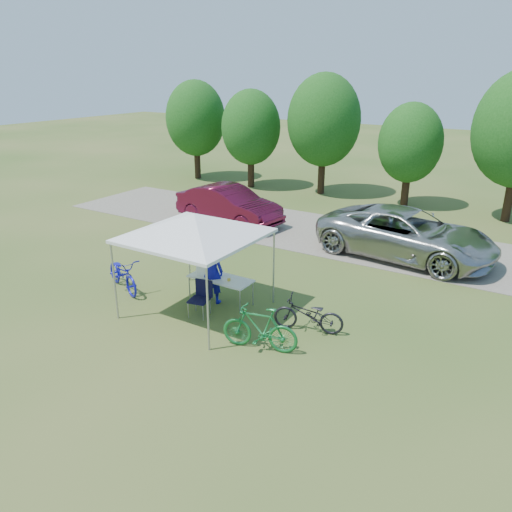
{
  "coord_description": "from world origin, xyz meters",
  "views": [
    {
      "loc": [
        7.82,
        -9.57,
        6.17
      ],
      "look_at": [
        0.61,
        2.0,
        1.06
      ],
      "focal_mm": 35.0,
      "sensor_mm": 36.0,
      "label": 1
    }
  ],
  "objects_px": {
    "folding_table": "(221,279)",
    "folding_chair": "(201,295)",
    "minivan": "(406,234)",
    "bike_dark": "(308,315)",
    "cyclist": "(212,270)",
    "bike_green": "(260,328)",
    "sedan": "(229,205)",
    "cooler": "(206,268)",
    "bike_blue": "(123,274)"
  },
  "relations": [
    {
      "from": "folding_chair",
      "to": "bike_green",
      "type": "height_order",
      "value": "bike_green"
    },
    {
      "from": "cyclist",
      "to": "bike_green",
      "type": "xyz_separation_m",
      "value": [
        2.47,
        -1.48,
        -0.4
      ]
    },
    {
      "from": "bike_blue",
      "to": "cyclist",
      "type": "bearing_deg",
      "value": -52.85
    },
    {
      "from": "folding_chair",
      "to": "bike_green",
      "type": "relative_size",
      "value": 0.53
    },
    {
      "from": "cooler",
      "to": "bike_blue",
      "type": "bearing_deg",
      "value": -161.85
    },
    {
      "from": "bike_blue",
      "to": "bike_green",
      "type": "xyz_separation_m",
      "value": [
        5.21,
        -0.75,
        0.04
      ]
    },
    {
      "from": "cyclist",
      "to": "sedan",
      "type": "height_order",
      "value": "cyclist"
    },
    {
      "from": "bike_blue",
      "to": "bike_dark",
      "type": "bearing_deg",
      "value": -61.76
    },
    {
      "from": "folding_chair",
      "to": "bike_dark",
      "type": "relative_size",
      "value": 0.55
    },
    {
      "from": "bike_dark",
      "to": "minivan",
      "type": "xyz_separation_m",
      "value": [
        0.51,
        6.53,
        0.4
      ]
    },
    {
      "from": "folding_table",
      "to": "bike_blue",
      "type": "height_order",
      "value": "bike_blue"
    },
    {
      "from": "bike_blue",
      "to": "sedan",
      "type": "height_order",
      "value": "sedan"
    },
    {
      "from": "folding_table",
      "to": "bike_green",
      "type": "bearing_deg",
      "value": -34.94
    },
    {
      "from": "folding_chair",
      "to": "sedan",
      "type": "distance_m",
      "value": 8.49
    },
    {
      "from": "bike_dark",
      "to": "cooler",
      "type": "bearing_deg",
      "value": -109.27
    },
    {
      "from": "folding_table",
      "to": "bike_green",
      "type": "height_order",
      "value": "bike_green"
    },
    {
      "from": "bike_blue",
      "to": "sedan",
      "type": "relative_size",
      "value": 0.41
    },
    {
      "from": "folding_chair",
      "to": "bike_blue",
      "type": "height_order",
      "value": "bike_blue"
    },
    {
      "from": "folding_table",
      "to": "sedan",
      "type": "xyz_separation_m",
      "value": [
        -4.24,
        6.5,
        0.1
      ]
    },
    {
      "from": "folding_chair",
      "to": "cooler",
      "type": "relative_size",
      "value": 1.93
    },
    {
      "from": "cooler",
      "to": "cyclist",
      "type": "distance_m",
      "value": 0.26
    },
    {
      "from": "cyclist",
      "to": "minivan",
      "type": "relative_size",
      "value": 0.32
    },
    {
      "from": "bike_blue",
      "to": "sedan",
      "type": "distance_m",
      "value": 7.43
    },
    {
      "from": "bike_blue",
      "to": "bike_green",
      "type": "bearing_deg",
      "value": -75.92
    },
    {
      "from": "sedan",
      "to": "folding_table",
      "type": "bearing_deg",
      "value": -140.46
    },
    {
      "from": "cyclist",
      "to": "bike_green",
      "type": "height_order",
      "value": "cyclist"
    },
    {
      "from": "bike_dark",
      "to": "minivan",
      "type": "bearing_deg",
      "value": 159.89
    },
    {
      "from": "cyclist",
      "to": "bike_blue",
      "type": "height_order",
      "value": "cyclist"
    },
    {
      "from": "folding_table",
      "to": "sedan",
      "type": "height_order",
      "value": "sedan"
    },
    {
      "from": "cooler",
      "to": "bike_dark",
      "type": "bearing_deg",
      "value": -3.6
    },
    {
      "from": "folding_chair",
      "to": "bike_blue",
      "type": "bearing_deg",
      "value": 167.45
    },
    {
      "from": "bike_dark",
      "to": "sedan",
      "type": "relative_size",
      "value": 0.37
    },
    {
      "from": "folding_chair",
      "to": "minivan",
      "type": "xyz_separation_m",
      "value": [
        3.34,
        7.18,
        0.29
      ]
    },
    {
      "from": "cyclist",
      "to": "minivan",
      "type": "distance_m",
      "value": 7.33
    },
    {
      "from": "folding_chair",
      "to": "bike_dark",
      "type": "height_order",
      "value": "folding_chair"
    },
    {
      "from": "cyclist",
      "to": "bike_blue",
      "type": "xyz_separation_m",
      "value": [
        -2.74,
        -0.73,
        -0.44
      ]
    },
    {
      "from": "bike_blue",
      "to": "minivan",
      "type": "relative_size",
      "value": 0.32
    },
    {
      "from": "folding_table",
      "to": "folding_chair",
      "type": "height_order",
      "value": "folding_chair"
    },
    {
      "from": "folding_table",
      "to": "cooler",
      "type": "xyz_separation_m",
      "value": [
        -0.48,
        -0.0,
        0.22
      ]
    },
    {
      "from": "bike_green",
      "to": "sedan",
      "type": "height_order",
      "value": "sedan"
    },
    {
      "from": "sedan",
      "to": "bike_blue",
      "type": "bearing_deg",
      "value": -163.77
    },
    {
      "from": "folding_chair",
      "to": "cyclist",
      "type": "relative_size",
      "value": 0.5
    },
    {
      "from": "cyclist",
      "to": "bike_green",
      "type": "bearing_deg",
      "value": 142.64
    },
    {
      "from": "folding_table",
      "to": "cooler",
      "type": "height_order",
      "value": "cooler"
    },
    {
      "from": "folding_table",
      "to": "sedan",
      "type": "relative_size",
      "value": 0.38
    },
    {
      "from": "folding_table",
      "to": "cooler",
      "type": "bearing_deg",
      "value": -180.0
    },
    {
      "from": "folding_table",
      "to": "minivan",
      "type": "relative_size",
      "value": 0.3
    },
    {
      "from": "folding_table",
      "to": "bike_blue",
      "type": "relative_size",
      "value": 0.94
    },
    {
      "from": "bike_green",
      "to": "minivan",
      "type": "height_order",
      "value": "minivan"
    },
    {
      "from": "cooler",
      "to": "minivan",
      "type": "bearing_deg",
      "value": 58.92
    }
  ]
}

